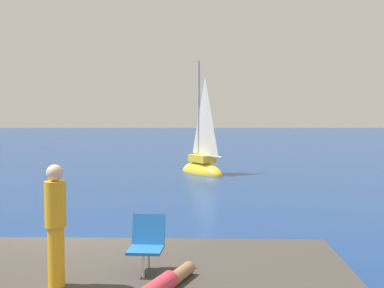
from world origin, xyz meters
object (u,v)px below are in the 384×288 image
at_px(person_sunbather, 159,288).
at_px(beach_chair, 147,241).
at_px(sailboat_near, 202,166).
at_px(person_standing, 56,222).

xyz_separation_m(person_sunbather, beach_chair, (-0.25, 1.01, 0.33)).
bearing_deg(sailboat_near, beach_chair, 143.67).
bearing_deg(person_sunbather, beach_chair, 35.74).
xyz_separation_m(person_sunbather, person_standing, (-1.39, 0.37, 0.75)).
distance_m(sailboat_near, beach_chair, 16.68).
bearing_deg(person_sunbather, person_standing, 97.01).
xyz_separation_m(sailboat_near, beach_chair, (-1.01, -16.64, 0.74)).
distance_m(person_standing, beach_chair, 1.37).
bearing_deg(person_standing, sailboat_near, -44.45).
bearing_deg(person_standing, person_sunbather, -142.28).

